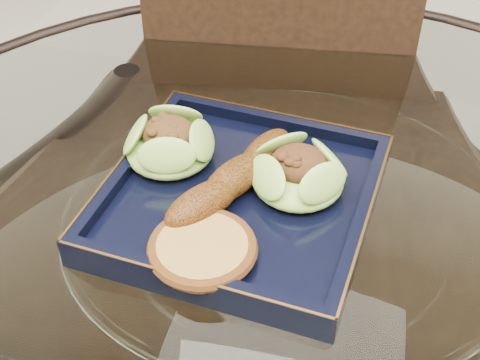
# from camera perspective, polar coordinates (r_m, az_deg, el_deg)

# --- Properties ---
(dining_table) EXTENTS (1.13, 1.13, 0.77)m
(dining_table) POSITION_cam_1_polar(r_m,az_deg,el_deg) (0.80, 3.40, -13.91)
(dining_table) COLOR white
(dining_table) RESTS_ON ground
(dining_chair) EXTENTS (0.46, 0.46, 0.96)m
(dining_chair) POSITION_cam_1_polar(r_m,az_deg,el_deg) (1.04, 2.29, -2.41)
(dining_chair) COLOR #301D10
(dining_chair) RESTS_ON ground
(navy_plate) EXTENTS (0.29, 0.29, 0.02)m
(navy_plate) POSITION_cam_1_polar(r_m,az_deg,el_deg) (0.70, -0.00, -1.84)
(navy_plate) COLOR black
(navy_plate) RESTS_ON dining_table
(lettuce_wrap_left) EXTENTS (0.12, 0.12, 0.04)m
(lettuce_wrap_left) POSITION_cam_1_polar(r_m,az_deg,el_deg) (0.74, -6.06, 2.93)
(lettuce_wrap_left) COLOR #609A2C
(lettuce_wrap_left) RESTS_ON navy_plate
(lettuce_wrap_right) EXTENTS (0.12, 0.12, 0.03)m
(lettuce_wrap_right) POSITION_cam_1_polar(r_m,az_deg,el_deg) (0.70, 4.98, 0.38)
(lettuce_wrap_right) COLOR #6DA22F
(lettuce_wrap_right) RESTS_ON navy_plate
(roasted_plantain) EXTENTS (0.11, 0.18, 0.03)m
(roasted_plantain) POSITION_cam_1_polar(r_m,az_deg,el_deg) (0.69, -0.46, 0.20)
(roasted_plantain) COLOR #64340A
(roasted_plantain) RESTS_ON navy_plate
(crumb_patty) EXTENTS (0.12, 0.12, 0.02)m
(crumb_patty) POSITION_cam_1_polar(r_m,az_deg,el_deg) (0.63, -3.23, -6.00)
(crumb_patty) COLOR #AE843A
(crumb_patty) RESTS_ON navy_plate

